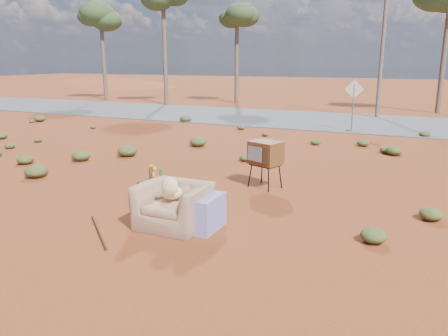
% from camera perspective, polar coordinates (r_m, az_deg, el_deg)
% --- Properties ---
extents(ground, '(140.00, 140.00, 0.00)m').
position_cam_1_polar(ground, '(8.70, -5.72, -6.26)').
color(ground, brown).
rests_on(ground, ground).
extents(highway, '(140.00, 7.00, 0.04)m').
position_cam_1_polar(highway, '(22.63, 13.63, 6.01)').
color(highway, '#565659').
rests_on(highway, ground).
extents(dirt_mound, '(26.00, 18.00, 2.00)m').
position_cam_1_polar(dirt_mound, '(53.47, -15.70, 10.24)').
color(dirt_mound, brown).
rests_on(dirt_mound, ground).
extents(armchair, '(1.45, 0.92, 1.08)m').
position_cam_1_polar(armchair, '(8.01, -5.89, -4.27)').
color(armchair, '#9C7655').
rests_on(armchair, ground).
extents(tv_unit, '(0.85, 0.77, 1.13)m').
position_cam_1_polar(tv_unit, '(10.38, 5.43, 1.90)').
color(tv_unit, black).
rests_on(tv_unit, ground).
extents(side_table, '(0.52, 0.52, 0.97)m').
position_cam_1_polar(side_table, '(8.70, -9.15, -1.48)').
color(side_table, '#3C2516').
rests_on(side_table, ground).
extents(rusty_bar, '(1.26, 1.14, 0.04)m').
position_cam_1_polar(rusty_bar, '(8.17, -16.04, -7.98)').
color(rusty_bar, '#481C13').
rests_on(rusty_bar, ground).
extents(road_sign, '(0.78, 0.06, 2.19)m').
position_cam_1_polar(road_sign, '(19.29, 16.58, 8.94)').
color(road_sign, brown).
rests_on(road_sign, ground).
extents(eucalyptus_far_left, '(3.20, 3.20, 7.10)m').
position_cam_1_polar(eucalyptus_far_left, '(35.07, -15.77, 18.27)').
color(eucalyptus_far_left, brown).
rests_on(eucalyptus_far_left, ground).
extents(eucalyptus_near_left, '(3.20, 3.20, 6.60)m').
position_cam_1_polar(eucalyptus_near_left, '(31.58, 1.70, 18.40)').
color(eucalyptus_near_left, brown).
rests_on(eucalyptus_near_left, ground).
extents(utility_pole_center, '(1.40, 0.20, 8.00)m').
position_cam_1_polar(utility_pole_center, '(24.67, 20.09, 15.82)').
color(utility_pole_center, brown).
rests_on(utility_pole_center, ground).
extents(scrub_patch, '(17.49, 8.07, 0.33)m').
position_cam_1_polar(scrub_patch, '(12.81, 0.89, 1.06)').
color(scrub_patch, '#4E5826').
rests_on(scrub_patch, ground).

